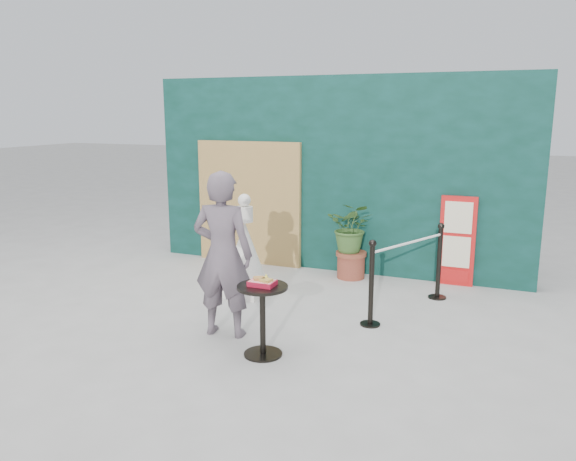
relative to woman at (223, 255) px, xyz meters
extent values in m
plane|color=#ADAAA5|center=(0.31, -0.07, -0.93)|extent=(60.00, 60.00, 0.00)
cube|color=#092C23|center=(0.31, 3.08, 0.57)|extent=(6.00, 0.30, 3.00)
cube|color=tan|center=(-1.09, 2.87, 0.07)|extent=(1.80, 0.08, 2.00)
imported|color=#61535F|center=(0.00, 0.00, 0.00)|extent=(0.73, 0.53, 1.86)
cube|color=red|center=(2.21, 2.89, -0.28)|extent=(0.50, 0.06, 1.30)
cube|color=beige|center=(2.21, 2.86, 0.07)|extent=(0.38, 0.02, 0.45)
cube|color=beige|center=(2.21, 2.86, -0.43)|extent=(0.38, 0.02, 0.45)
cube|color=red|center=(2.21, 2.86, -0.78)|extent=(0.38, 0.02, 0.18)
cube|color=silver|center=(-0.38, 1.31, -0.80)|extent=(0.47, 0.47, 0.26)
cone|color=white|center=(-0.38, 1.31, -0.29)|extent=(0.55, 0.55, 0.77)
cylinder|color=silver|center=(-0.38, 1.31, 0.20)|extent=(0.22, 0.22, 0.21)
sphere|color=white|center=(-0.38, 1.31, 0.39)|extent=(0.17, 0.17, 0.17)
cylinder|color=black|center=(0.64, -0.34, -0.92)|extent=(0.40, 0.40, 0.02)
cylinder|color=black|center=(0.64, -0.34, -0.57)|extent=(0.06, 0.06, 0.72)
cylinder|color=black|center=(0.64, -0.34, -0.19)|extent=(0.52, 0.52, 0.03)
cube|color=#AF122C|center=(0.64, -0.34, -0.15)|extent=(0.26, 0.19, 0.05)
cube|color=red|center=(0.64, -0.34, -0.13)|extent=(0.24, 0.17, 0.00)
cube|color=gold|center=(0.60, -0.33, -0.11)|extent=(0.15, 0.14, 0.02)
cube|color=gold|center=(0.69, -0.36, -0.11)|extent=(0.13, 0.13, 0.02)
cone|color=yellow|center=(0.66, -0.29, -0.09)|extent=(0.06, 0.06, 0.06)
cylinder|color=brown|center=(0.72, 2.66, -0.76)|extent=(0.41, 0.41, 0.34)
cylinder|color=brown|center=(0.72, 2.66, -0.55)|extent=(0.46, 0.46, 0.06)
imported|color=#385C27|center=(0.72, 2.66, -0.15)|extent=(0.68, 0.59, 0.76)
cylinder|color=black|center=(1.46, 0.89, -0.92)|extent=(0.24, 0.24, 0.02)
cylinder|color=black|center=(1.46, 0.89, -0.45)|extent=(0.06, 0.06, 0.96)
sphere|color=black|center=(1.46, 0.89, 0.06)|extent=(0.09, 0.09, 0.09)
cylinder|color=black|center=(2.06, 2.19, -0.92)|extent=(0.24, 0.24, 0.02)
cylinder|color=black|center=(2.06, 2.19, -0.45)|extent=(0.06, 0.06, 0.96)
sphere|color=black|center=(2.06, 2.19, 0.06)|extent=(0.09, 0.09, 0.09)
cylinder|color=white|center=(1.76, 1.54, -0.05)|extent=(0.63, 1.31, 0.03)
camera|label=1|loc=(2.92, -5.26, 1.55)|focal=35.00mm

